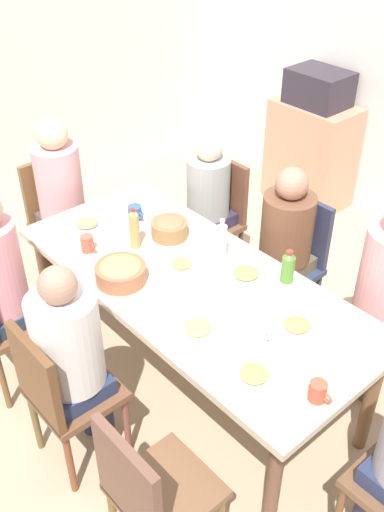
{
  "coord_description": "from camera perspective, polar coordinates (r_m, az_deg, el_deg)",
  "views": [
    {
      "loc": [
        1.84,
        -1.62,
        2.66
      ],
      "look_at": [
        0.0,
        0.0,
        0.91
      ],
      "focal_mm": 40.87,
      "sensor_mm": 36.0,
      "label": 1
    }
  ],
  "objects": [
    {
      "name": "plate_4",
      "position": [
        3.18,
        -1.05,
        -0.94
      ],
      "size": [
        0.2,
        0.2,
        0.04
      ],
      "color": "white",
      "rests_on": "dining_table"
    },
    {
      "name": "person_0",
      "position": [
        2.81,
        -11.79,
        -9.05
      ],
      "size": [
        0.32,
        0.32,
        1.21
      ],
      "color": "#24294C",
      "rests_on": "ground_plane"
    },
    {
      "name": "bottle_2",
      "position": [
        3.3,
        -5.68,
        2.66
      ],
      "size": [
        0.06,
        0.06,
        0.26
      ],
      "color": "tan",
      "rests_on": "dining_table"
    },
    {
      "name": "side_cabinet",
      "position": [
        5.24,
        11.51,
        9.73
      ],
      "size": [
        0.7,
        0.44,
        0.9
      ],
      "primitive_type": "cube",
      "color": "tan",
      "rests_on": "ground_plane"
    },
    {
      "name": "cup_3",
      "position": [
        2.53,
        12.23,
        -12.85
      ],
      "size": [
        0.11,
        0.07,
        0.09
      ],
      "color": "#D34D37",
      "rests_on": "dining_table"
    },
    {
      "name": "cup_1",
      "position": [
        2.76,
        6.58,
        -7.23
      ],
      "size": [
        0.11,
        0.07,
        0.07
      ],
      "color": "white",
      "rests_on": "dining_table"
    },
    {
      "name": "chair_2",
      "position": [
        4.15,
        2.36,
        4.18
      ],
      "size": [
        0.4,
        0.4,
        0.9
      ],
      "color": "brown",
      "rests_on": "ground_plane"
    },
    {
      "name": "dining_table",
      "position": [
        3.15,
        0.0,
        -3.38
      ],
      "size": [
        2.11,
        0.93,
        0.76
      ],
      "color": "#C3B298",
      "rests_on": "ground_plane"
    },
    {
      "name": "plate_3",
      "position": [
        3.12,
        5.26,
        -1.86
      ],
      "size": [
        0.25,
        0.25,
        0.04
      ],
      "color": "silver",
      "rests_on": "dining_table"
    },
    {
      "name": "person_1",
      "position": [
        3.3,
        -18.2,
        -2.02
      ],
      "size": [
        0.3,
        0.3,
        1.27
      ],
      "color": "#282E49",
      "rests_on": "ground_plane"
    },
    {
      "name": "chair_3",
      "position": [
        4.25,
        -12.93,
        4.02
      ],
      "size": [
        0.4,
        0.4,
        0.9
      ],
      "color": "brown",
      "rests_on": "ground_plane"
    },
    {
      "name": "microwave",
      "position": [
        5.02,
        12.32,
        15.8
      ],
      "size": [
        0.48,
        0.36,
        0.28
      ],
      "primitive_type": "cube",
      "color": "#2C2530",
      "rests_on": "side_cabinet"
    },
    {
      "name": "plate_5",
      "position": [
        2.84,
        10.24,
        -6.83
      ],
      "size": [
        0.23,
        0.23,
        0.04
      ],
      "color": "white",
      "rests_on": "dining_table"
    },
    {
      "name": "chair_7",
      "position": [
        2.56,
        -4.12,
        -22.01
      ],
      "size": [
        0.4,
        0.4,
        0.9
      ],
      "color": "brown",
      "rests_on": "ground_plane"
    },
    {
      "name": "ground_plane",
      "position": [
        3.62,
        0.0,
        -11.86
      ],
      "size": [
        6.02,
        6.02,
        0.0
      ],
      "primitive_type": "plane",
      "color": "tan"
    },
    {
      "name": "chair_0",
      "position": [
        2.94,
        -12.79,
        -12.81
      ],
      "size": [
        0.4,
        0.4,
        0.9
      ],
      "color": "brown",
      "rests_on": "ground_plane"
    },
    {
      "name": "plate_2",
      "position": [
        3.58,
        -10.23,
        3.01
      ],
      "size": [
        0.25,
        0.25,
        0.04
      ],
      "color": "silver",
      "rests_on": "dining_table"
    },
    {
      "name": "bottle_1",
      "position": [
        3.21,
        2.93,
        1.63
      ],
      "size": [
        0.06,
        0.06,
        0.24
      ],
      "color": "silver",
      "rests_on": "dining_table"
    },
    {
      "name": "plate_0",
      "position": [
        2.59,
        6.08,
        -11.58
      ],
      "size": [
        0.24,
        0.24,
        0.04
      ],
      "color": "silver",
      "rests_on": "dining_table"
    },
    {
      "name": "person_6",
      "position": [
        3.59,
        9.09,
        1.87
      ],
      "size": [
        0.32,
        0.32,
        1.16
      ],
      "color": "brown",
      "rests_on": "ground_plane"
    },
    {
      "name": "plate_1",
      "position": [
        2.78,
        0.54,
        -7.2
      ],
      "size": [
        0.24,
        0.24,
        0.04
      ],
      "color": "white",
      "rests_on": "dining_table"
    },
    {
      "name": "cup_0",
      "position": [
        3.34,
        -10.2,
        1.19
      ],
      "size": [
        0.11,
        0.07,
        0.1
      ],
      "color": "#CA5443",
      "rests_on": "dining_table"
    },
    {
      "name": "cup_2",
      "position": [
        3.6,
        -5.58,
        4.25
      ],
      "size": [
        0.12,
        0.08,
        0.09
      ],
      "color": "#2F57A0",
      "rests_on": "dining_table"
    },
    {
      "name": "bottle_0",
      "position": [
        3.08,
        9.37,
        -1.08
      ],
      "size": [
        0.07,
        0.07,
        0.19
      ],
      "color": "#4C8633",
      "rests_on": "dining_table"
    },
    {
      "name": "bowl_0",
      "position": [
        3.08,
        -7.0,
        -1.55
      ],
      "size": [
        0.27,
        0.27,
        0.11
      ],
      "color": "#9C5F43",
      "rests_on": "dining_table"
    },
    {
      "name": "person_2",
      "position": [
        4.01,
        1.45,
        5.74
      ],
      "size": [
        0.3,
        0.3,
        1.13
      ],
      "color": "#34294A",
      "rests_on": "ground_plane"
    },
    {
      "name": "person_3",
      "position": [
        4.06,
        -12.72,
        6.4
      ],
      "size": [
        0.31,
        0.31,
        1.25
      ],
      "color": "brown",
      "rests_on": "ground_plane"
    },
    {
      "name": "bowl_1",
      "position": [
        3.41,
        -2.22,
        2.79
      ],
      "size": [
        0.22,
        0.22,
        0.12
      ],
      "color": "olive",
      "rests_on": "dining_table"
    },
    {
      "name": "chair_6",
      "position": [
        3.76,
        9.72,
        -0.06
      ],
      "size": [
        0.4,
        0.4,
        0.9
      ],
      "color": "#2A3852",
      "rests_on": "ground_plane"
    }
  ]
}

